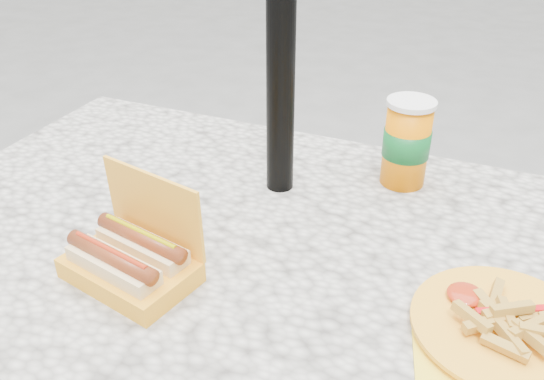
% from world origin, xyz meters
% --- Properties ---
extents(picnic_table, '(1.20, 0.80, 0.75)m').
position_xyz_m(picnic_table, '(0.00, 0.00, 0.64)').
color(picnic_table, beige).
rests_on(picnic_table, ground).
extents(hotdog_box, '(0.21, 0.16, 0.15)m').
position_xyz_m(hotdog_box, '(-0.10, -0.18, 0.78)').
color(hotdog_box, '#F6A526').
rests_on(hotdog_box, picnic_table).
extents(fries_plate, '(0.24, 0.35, 0.05)m').
position_xyz_m(fries_plate, '(0.42, -0.09, 0.76)').
color(fries_plate, yellow).
rests_on(fries_plate, picnic_table).
extents(soda_cup, '(0.09, 0.09, 0.17)m').
position_xyz_m(soda_cup, '(0.21, 0.27, 0.83)').
color(soda_cup, '#FF7F00').
rests_on(soda_cup, picnic_table).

